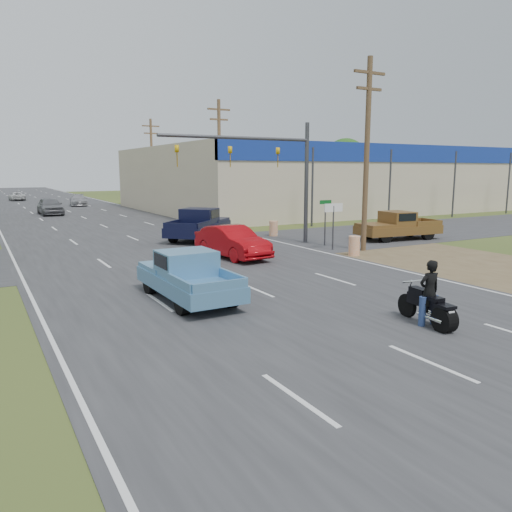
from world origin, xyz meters
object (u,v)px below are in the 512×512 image
navy_pickup (200,224)px  distant_car_grey (50,206)px  red_convertible (232,242)px  brown_pickup (397,226)px  distant_car_white (17,197)px  distant_car_silver (78,200)px  blue_pickup (186,275)px  rider (429,295)px  motorcycle (430,309)px

navy_pickup → distant_car_grey: bearing=149.3°
red_convertible → brown_pickup: brown_pickup is taller
distant_car_grey → distant_car_white: bearing=90.6°
distant_car_grey → distant_car_white: distant_car_grey is taller
distant_car_grey → distant_car_silver: size_ratio=1.06×
distant_car_white → distant_car_grey: bearing=89.8°
distant_car_grey → distant_car_silver: (4.71, 11.75, -0.17)m
blue_pickup → distant_car_white: 63.65m
blue_pickup → distant_car_silver: blue_pickup is taller
rider → blue_pickup: bearing=-43.8°
rider → distant_car_grey: 42.87m
distant_car_white → rider: bearing=92.1°
brown_pickup → distant_car_grey: brown_pickup is taller
blue_pickup → distant_car_silver: size_ratio=1.08×
distant_car_silver → rider: bearing=-82.9°
navy_pickup → red_convertible: bearing=-55.2°
blue_pickup → navy_pickup: size_ratio=0.88×
blue_pickup → distant_car_white: (-0.56, 63.65, -0.26)m
navy_pickup → brown_pickup: navy_pickup is taller
motorcycle → distant_car_white: size_ratio=0.53×
red_convertible → blue_pickup: size_ratio=0.94×
rider → distant_car_grey: size_ratio=0.35×
blue_pickup → navy_pickup: (6.27, 13.56, 0.13)m
motorcycle → distant_car_grey: (-4.36, 42.71, 0.34)m
blue_pickup → distant_car_silver: 48.69m
distant_car_white → red_convertible: bearing=93.3°
red_convertible → brown_pickup: (11.84, 0.76, 0.11)m
distant_car_grey → distant_car_silver: 12.66m
red_convertible → brown_pickup: size_ratio=0.86×
blue_pickup → distant_car_grey: size_ratio=1.01×
motorcycle → brown_pickup: (12.03, 13.29, 0.39)m
distant_car_silver → distant_car_grey: bearing=-104.4°
navy_pickup → rider: bearing=-49.2°
navy_pickup → motorcycle: bearing=-49.2°
rider → red_convertible: bearing=-83.4°
brown_pickup → distant_car_grey: size_ratio=1.11×
red_convertible → brown_pickup: 11.86m
distant_car_white → distant_car_silver: bearing=108.2°
red_convertible → distant_car_silver: 41.93m
blue_pickup → distant_car_white: bearing=89.7°
brown_pickup → distant_car_silver: (-11.68, 41.17, -0.21)m
red_convertible → distant_car_grey: (-4.55, 30.17, 0.06)m
brown_pickup → distant_car_silver: size_ratio=1.18×
motorcycle → distant_car_grey: distant_car_grey is taller
motorcycle → blue_pickup: (-4.79, 6.04, 0.34)m
rider → distant_car_white: 69.84m
rider → blue_pickup: (-4.80, 5.98, -0.04)m
red_convertible → distant_car_grey: bearing=92.3°
red_convertible → blue_pickup: (-4.98, -6.50, 0.06)m
motorcycle → blue_pickup: bearing=135.8°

